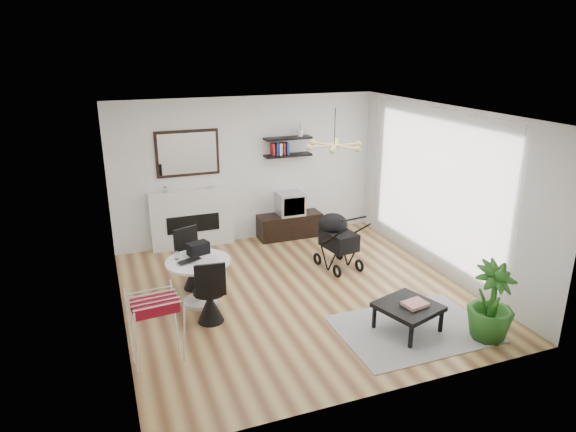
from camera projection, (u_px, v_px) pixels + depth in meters
name	position (u px, v px, depth m)	size (l,w,h in m)	color
floor	(297.00, 293.00, 7.75)	(5.00, 5.00, 0.00)	brown
ceiling	(298.00, 113.00, 6.89)	(5.00, 5.00, 0.00)	white
wall_back	(248.00, 170.00, 9.54)	(5.00, 5.00, 0.00)	white
wall_left	(114.00, 230.00, 6.48)	(5.00, 5.00, 0.00)	white
wall_right	(443.00, 191.00, 8.16)	(5.00, 5.00, 0.00)	white
sheer_curtain	(430.00, 189.00, 8.30)	(0.04, 3.60, 2.60)	white
fireplace	(192.00, 212.00, 9.31)	(1.50, 0.17, 2.16)	white
shelf_lower	(288.00, 155.00, 9.59)	(0.90, 0.25, 0.04)	black
shelf_upper	(288.00, 138.00, 9.49)	(0.90, 0.25, 0.04)	black
pendant_lamp	(334.00, 146.00, 7.57)	(0.90, 0.90, 0.10)	tan
tv_console	(290.00, 226.00, 9.95)	(1.23, 0.43, 0.46)	black
crt_tv	(291.00, 204.00, 9.81)	(0.49, 0.43, 0.43)	silver
dining_table	(199.00, 275.00, 7.32)	(0.92, 0.92, 0.67)	white
laptop	(191.00, 262.00, 7.17)	(0.34, 0.22, 0.03)	black
black_bag	(198.00, 248.00, 7.44)	(0.30, 0.18, 0.18)	black
newspaper	(208.00, 261.00, 7.22)	(0.34, 0.28, 0.01)	white
drinking_glass	(177.00, 255.00, 7.29)	(0.06, 0.06, 0.11)	white
chair_far	(194.00, 270.00, 7.86)	(0.49, 0.50, 0.93)	black
chair_near	(210.00, 302.00, 6.87)	(0.44, 0.46, 0.93)	black
drying_rack	(156.00, 328.00, 5.93)	(0.63, 0.59, 0.87)	white
stroller	(337.00, 242.00, 8.56)	(0.63, 0.87, 1.01)	black
rug	(413.00, 329.00, 6.77)	(1.95, 1.41, 0.01)	#989898
coffee_table	(408.00, 308.00, 6.65)	(0.89, 0.89, 0.36)	black
magazines	(415.00, 304.00, 6.61)	(0.30, 0.24, 0.04)	#BD302F
potted_plant	(491.00, 302.00, 6.41)	(0.57, 0.57, 1.03)	#255F1B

